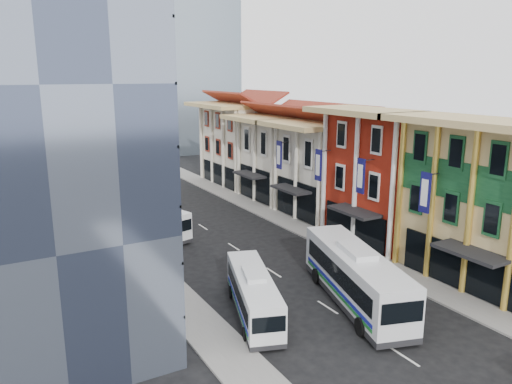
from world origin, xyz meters
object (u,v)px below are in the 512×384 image
shophouse_tan (508,206)px  office_tower (14,81)px  bus_left_near (253,293)px  bus_left_far (150,218)px  bus_right (356,275)px

shophouse_tan → office_tower: size_ratio=0.47×
office_tower → bus_left_near: bearing=-38.1°
bus_left_far → shophouse_tan: bearing=-67.3°
shophouse_tan → bus_left_near: (-18.92, 4.52, -4.47)m
shophouse_tan → office_tower: bearing=155.7°
bus_right → bus_left_near: bearing=-178.6°
shophouse_tan → bus_left_far: 31.42m
bus_right → office_tower: bearing=165.9°
bus_left_far → bus_right: size_ratio=0.82×
bus_left_near → shophouse_tan: bearing=5.4°
bus_left_near → bus_left_far: bearing=110.6°
bus_right → bus_left_far: bearing=126.0°
shophouse_tan → bus_left_far: shophouse_tan is taller
bus_left_near → bus_left_far: bus_left_far is taller
shophouse_tan → office_tower: 35.19m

